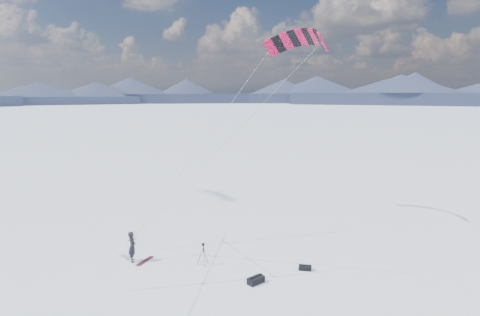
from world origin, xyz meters
TOP-DOWN VIEW (x-y plane):
  - ground at (0.00, 0.00)m, footprint 1800.00×1800.00m
  - horizon_hills at (-0.00, 0.00)m, footprint 704.84×706.81m
  - snow_tracks at (-1.44, -0.32)m, footprint 13.93×10.25m
  - snowkiter at (-3.49, 4.56)m, footprint 0.60×0.75m
  - snowboard at (-2.90, 4.19)m, footprint 1.32×1.03m
  - tripod at (-0.26, 1.91)m, footprint 0.66×0.63m
  - gear_bag_a at (1.00, -1.51)m, footprint 0.96×0.56m
  - gear_bag_b at (4.18, -1.70)m, footprint 0.74×0.73m
  - power_kite at (9.80, 5.94)m, footprint 14.51×5.80m

SIDE VIEW (x-z plane):
  - ground at x=0.00m, z-range 0.00..0.00m
  - snowkiter at x=-3.49m, z-range -0.90..0.90m
  - snow_tracks at x=-1.44m, z-range 0.00..0.01m
  - snowboard at x=-2.90m, z-range 0.00..0.04m
  - gear_bag_b at x=4.18m, z-range -0.02..0.30m
  - gear_bag_a at x=1.00m, z-range -0.02..0.38m
  - tripod at x=-0.26m, z-range 0.19..1.49m
  - horizon_hills at x=0.00m, z-range -0.62..9.82m
  - power_kite at x=9.80m, z-range 6.88..19.86m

